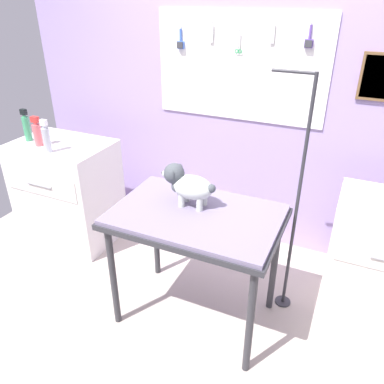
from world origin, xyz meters
TOP-DOWN VIEW (x-y plane):
  - ground at (0.00, 0.00)m, footprint 4.40×4.00m
  - rear_wall_panel at (0.00, 1.28)m, footprint 4.00×0.11m
  - grooming_table at (0.06, 0.17)m, footprint 1.03×0.68m
  - grooming_arm at (0.59, 0.52)m, footprint 0.30×0.11m
  - dog at (-0.03, 0.23)m, footprint 0.36×0.16m
  - counter_left at (-1.34, 0.59)m, footprint 0.80×0.58m
  - cabinet_right at (1.17, 0.73)m, footprint 0.68×0.54m
  - spray_bottle_tall at (-1.29, 0.41)m, footprint 0.06×0.06m
  - shampoo_bottle at (-1.62, 0.54)m, footprint 0.06×0.06m
  - conditioner_bottle at (-1.46, 0.49)m, footprint 0.07×0.07m

SIDE VIEW (x-z plane):
  - ground at x=0.00m, z-range -0.04..0.00m
  - cabinet_right at x=1.17m, z-range 0.00..0.85m
  - counter_left at x=-1.34m, z-range 0.00..0.89m
  - grooming_table at x=0.06m, z-range 0.33..1.15m
  - grooming_arm at x=0.59m, z-range -0.05..1.57m
  - dog at x=-0.03m, z-range 0.83..1.09m
  - conditioner_bottle at x=-1.46m, z-range 0.88..1.11m
  - spray_bottle_tall at x=-1.29m, z-range 0.88..1.13m
  - shampoo_bottle at x=-1.62m, z-range 0.88..1.14m
  - rear_wall_panel at x=0.00m, z-range 0.01..2.31m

